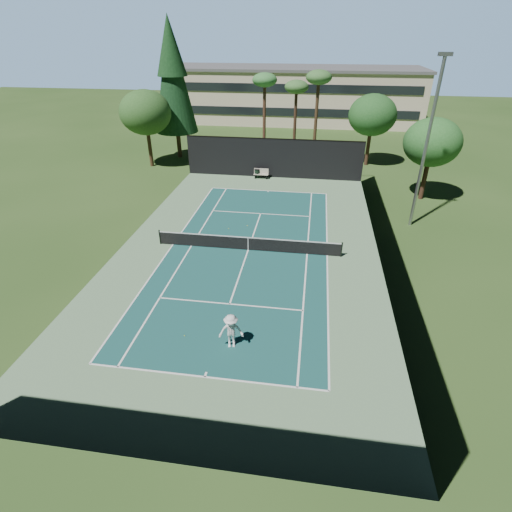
{
  "coord_description": "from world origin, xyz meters",
  "views": [
    {
      "loc": [
        4.12,
        -24.17,
        13.5
      ],
      "look_at": [
        1.0,
        -3.0,
        1.3
      ],
      "focal_mm": 28.0,
      "sensor_mm": 36.0,
      "label": 1
    }
  ],
  "objects_px": {
    "player": "(231,331)",
    "park_bench": "(261,173)",
    "tennis_ball_c": "(293,242)",
    "trash_bin": "(257,173)",
    "tennis_ball_b": "(247,226)",
    "tennis_ball_d": "(229,229)",
    "tennis_net": "(248,243)",
    "tennis_ball_a": "(185,336)"
  },
  "relations": [
    {
      "from": "tennis_ball_d",
      "to": "trash_bin",
      "type": "xyz_separation_m",
      "value": [
        0.42,
        12.44,
        0.45
      ]
    },
    {
      "from": "tennis_ball_a",
      "to": "tennis_ball_d",
      "type": "xyz_separation_m",
      "value": [
        -0.34,
        12.52,
        -0.0
      ]
    },
    {
      "from": "player",
      "to": "park_bench",
      "type": "distance_m",
      "value": 25.29
    },
    {
      "from": "tennis_ball_a",
      "to": "tennis_ball_d",
      "type": "distance_m",
      "value": 12.52
    },
    {
      "from": "tennis_ball_d",
      "to": "trash_bin",
      "type": "distance_m",
      "value": 12.46
    },
    {
      "from": "player",
      "to": "tennis_ball_c",
      "type": "height_order",
      "value": "player"
    },
    {
      "from": "tennis_ball_c",
      "to": "trash_bin",
      "type": "distance_m",
      "value": 14.67
    },
    {
      "from": "tennis_ball_c",
      "to": "park_bench",
      "type": "relative_size",
      "value": 0.04
    },
    {
      "from": "tennis_ball_b",
      "to": "tennis_ball_c",
      "type": "bearing_deg",
      "value": -30.62
    },
    {
      "from": "trash_bin",
      "to": "tennis_ball_c",
      "type": "bearing_deg",
      "value": -71.61
    },
    {
      "from": "tennis_net",
      "to": "trash_bin",
      "type": "height_order",
      "value": "tennis_net"
    },
    {
      "from": "tennis_ball_c",
      "to": "park_bench",
      "type": "height_order",
      "value": "park_bench"
    },
    {
      "from": "player",
      "to": "tennis_ball_b",
      "type": "xyz_separation_m",
      "value": [
        -1.5,
        13.6,
        -0.9
      ]
    },
    {
      "from": "tennis_ball_a",
      "to": "trash_bin",
      "type": "bearing_deg",
      "value": 89.81
    },
    {
      "from": "tennis_ball_b",
      "to": "park_bench",
      "type": "distance_m",
      "value": 11.63
    },
    {
      "from": "player",
      "to": "trash_bin",
      "type": "distance_m",
      "value": 25.44
    },
    {
      "from": "tennis_ball_b",
      "to": "tennis_ball_c",
      "type": "relative_size",
      "value": 1.15
    },
    {
      "from": "trash_bin",
      "to": "tennis_ball_a",
      "type": "bearing_deg",
      "value": -90.19
    },
    {
      "from": "player",
      "to": "park_bench",
      "type": "height_order",
      "value": "player"
    },
    {
      "from": "tennis_net",
      "to": "tennis_ball_b",
      "type": "distance_m",
      "value": 3.97
    },
    {
      "from": "tennis_ball_b",
      "to": "tennis_ball_d",
      "type": "xyz_separation_m",
      "value": [
        -1.34,
        -0.72,
        -0.0
      ]
    },
    {
      "from": "tennis_ball_c",
      "to": "tennis_ball_d",
      "type": "height_order",
      "value": "tennis_ball_d"
    },
    {
      "from": "tennis_ball_a",
      "to": "tennis_ball_d",
      "type": "relative_size",
      "value": 1.06
    },
    {
      "from": "tennis_ball_a",
      "to": "trash_bin",
      "type": "height_order",
      "value": "trash_bin"
    },
    {
      "from": "tennis_net",
      "to": "tennis_ball_d",
      "type": "relative_size",
      "value": 210.19
    },
    {
      "from": "tennis_ball_c",
      "to": "trash_bin",
      "type": "bearing_deg",
      "value": 108.39
    },
    {
      "from": "player",
      "to": "tennis_ball_a",
      "type": "xyz_separation_m",
      "value": [
        -2.5,
        0.36,
        -0.9
      ]
    },
    {
      "from": "tennis_net",
      "to": "player",
      "type": "xyz_separation_m",
      "value": [
        0.79,
        -9.73,
        0.38
      ]
    },
    {
      "from": "player",
      "to": "tennis_ball_b",
      "type": "bearing_deg",
      "value": 85.03
    },
    {
      "from": "tennis_net",
      "to": "trash_bin",
      "type": "distance_m",
      "value": 15.68
    },
    {
      "from": "tennis_net",
      "to": "tennis_ball_c",
      "type": "height_order",
      "value": "tennis_net"
    },
    {
      "from": "player",
      "to": "tennis_ball_d",
      "type": "height_order",
      "value": "player"
    },
    {
      "from": "tennis_ball_d",
      "to": "park_bench",
      "type": "xyz_separation_m",
      "value": [
        0.86,
        12.32,
        0.52
      ]
    },
    {
      "from": "tennis_ball_c",
      "to": "park_bench",
      "type": "distance_m",
      "value": 14.43
    },
    {
      "from": "tennis_ball_b",
      "to": "tennis_ball_d",
      "type": "relative_size",
      "value": 1.1
    },
    {
      "from": "player",
      "to": "tennis_ball_d",
      "type": "xyz_separation_m",
      "value": [
        -2.84,
        12.88,
        -0.9
      ]
    },
    {
      "from": "tennis_ball_a",
      "to": "trash_bin",
      "type": "relative_size",
      "value": 0.07
    },
    {
      "from": "tennis_ball_d",
      "to": "tennis_ball_a",
      "type": "bearing_deg",
      "value": -88.46
    },
    {
      "from": "tennis_net",
      "to": "tennis_ball_b",
      "type": "xyz_separation_m",
      "value": [
        -0.71,
        3.87,
        -0.52
      ]
    },
    {
      "from": "tennis_net",
      "to": "tennis_ball_c",
      "type": "relative_size",
      "value": 219.44
    },
    {
      "from": "tennis_ball_b",
      "to": "trash_bin",
      "type": "xyz_separation_m",
      "value": [
        -0.92,
        11.72,
        0.44
      ]
    },
    {
      "from": "tennis_ball_c",
      "to": "trash_bin",
      "type": "xyz_separation_m",
      "value": [
        -4.63,
        13.92,
        0.45
      ]
    }
  ]
}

